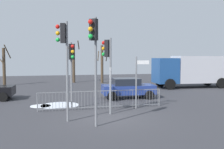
# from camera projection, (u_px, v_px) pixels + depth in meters

# --- Properties ---
(ground_plane) EXTENTS (60.00, 60.00, 0.00)m
(ground_plane) POSITION_uv_depth(u_px,v_px,m) (110.00, 118.00, 12.87)
(ground_plane) COLOR #38383D
(traffic_light_foreground_right) EXTENTS (0.56, 0.36, 4.68)m
(traffic_light_foreground_right) POSITION_uv_depth(u_px,v_px,m) (64.00, 49.00, 11.90)
(traffic_light_foreground_right) COLOR slate
(traffic_light_foreground_right) RESTS_ON ground
(traffic_light_foreground_left) EXTENTS (0.35, 0.57, 3.88)m
(traffic_light_foreground_left) POSITION_uv_depth(u_px,v_px,m) (72.00, 60.00, 14.85)
(traffic_light_foreground_left) COLOR slate
(traffic_light_foreground_left) RESTS_ON ground
(traffic_light_mid_right) EXTENTS (0.48, 0.46, 4.03)m
(traffic_light_mid_right) POSITION_uv_depth(u_px,v_px,m) (108.00, 58.00, 13.54)
(traffic_light_mid_right) COLOR slate
(traffic_light_mid_right) RESTS_ON ground
(traffic_light_mid_left) EXTENTS (0.46, 0.48, 4.75)m
(traffic_light_mid_left) POSITION_uv_depth(u_px,v_px,m) (94.00, 47.00, 10.92)
(traffic_light_mid_left) COLOR slate
(traffic_light_mid_left) RESTS_ON ground
(direction_sign_post) EXTENTS (0.78, 0.22, 3.07)m
(direction_sign_post) POSITION_uv_depth(u_px,v_px,m) (137.00, 79.00, 15.07)
(direction_sign_post) COLOR slate
(direction_sign_post) RESTS_ON ground
(pedestrian_guard_railing) EXTENTS (7.33, 0.19, 1.07)m
(pedestrian_guard_railing) POSITION_uv_depth(u_px,v_px,m) (102.00, 99.00, 15.06)
(pedestrian_guard_railing) COLOR slate
(pedestrian_guard_railing) RESTS_ON ground
(car_blue_near) EXTENTS (3.88, 2.08, 1.47)m
(car_blue_near) POSITION_uv_depth(u_px,v_px,m) (128.00, 88.00, 18.88)
(car_blue_near) COLOR navy
(car_blue_near) RESTS_ON ground
(delivery_truck) EXTENTS (7.13, 2.91, 3.10)m
(delivery_truck) POSITION_uv_depth(u_px,v_px,m) (190.00, 70.00, 25.32)
(delivery_truck) COLOR silver
(delivery_truck) RESTS_ON ground
(bare_tree_left) EXTENTS (1.34, 1.41, 4.34)m
(bare_tree_left) POSITION_uv_depth(u_px,v_px,m) (102.00, 63.00, 29.72)
(bare_tree_left) COLOR #473828
(bare_tree_left) RESTS_ON ground
(bare_tree_centre) EXTENTS (1.59, 1.34, 4.28)m
(bare_tree_centre) POSITION_uv_depth(u_px,v_px,m) (4.00, 65.00, 26.85)
(bare_tree_centre) COLOR #473828
(bare_tree_centre) RESTS_ON ground
(bare_tree_right) EXTENTS (1.55, 1.59, 4.89)m
(bare_tree_right) POSITION_uv_depth(u_px,v_px,m) (74.00, 62.00, 30.01)
(bare_tree_right) COLOR #473828
(bare_tree_right) RESTS_ON ground
(snow_patch_kerb) EXTENTS (1.26, 1.26, 0.01)m
(snow_patch_kerb) POSITION_uv_depth(u_px,v_px,m) (40.00, 106.00, 15.87)
(snow_patch_kerb) COLOR white
(snow_patch_kerb) RESTS_ON ground
(snow_patch_island) EXTENTS (2.37, 2.37, 0.01)m
(snow_patch_island) POSITION_uv_depth(u_px,v_px,m) (60.00, 105.00, 16.12)
(snow_patch_island) COLOR silver
(snow_patch_island) RESTS_ON ground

